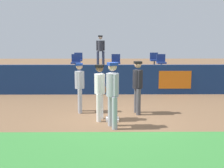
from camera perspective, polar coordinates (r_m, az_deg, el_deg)
ground_plane at (r=8.78m, az=1.84°, el=-7.30°), size 60.00×60.00×0.00m
grass_foreground_strip at (r=6.26m, az=2.88°, el=-14.17°), size 18.00×2.80×0.01m
first_base at (r=8.59m, az=0.06°, el=-7.39°), size 0.40×0.40×0.08m
player_fielder_home at (r=8.43m, az=-2.53°, el=-0.95°), size 0.41×0.53×1.75m
player_runner_visitor at (r=9.45m, az=-6.79°, el=-0.01°), size 0.37×0.48×1.72m
player_coach_visitor at (r=7.67m, az=0.12°, el=-1.35°), size 0.46×0.50×1.87m
player_umpire at (r=9.22m, az=5.38°, el=0.08°), size 0.38×0.50×1.79m
field_wall at (r=12.68m, az=1.15°, el=0.95°), size 18.00×0.26×1.37m
bleacher_platform at (r=15.26m, az=0.82°, el=1.52°), size 18.00×4.80×0.95m
seat_back_right at (r=16.04m, az=8.82°, el=5.19°), size 0.47×0.44×0.84m
seat_front_left at (r=14.14m, az=-7.59°, el=4.72°), size 0.46×0.44×0.84m
seat_front_right at (r=14.28m, az=10.26°, el=4.69°), size 0.46×0.44×0.84m
seat_front_center at (r=14.04m, az=0.81°, el=4.76°), size 0.45×0.44×0.84m
seat_back_left at (r=15.93m, az=-7.09°, el=5.20°), size 0.47×0.44×0.84m
spectator_hooded at (r=16.40m, az=-2.43°, el=7.43°), size 0.51×0.37×1.83m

